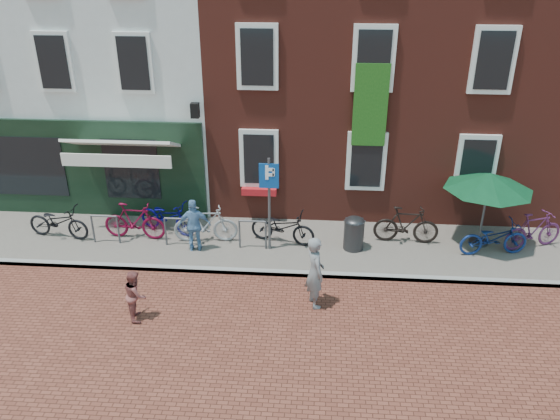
# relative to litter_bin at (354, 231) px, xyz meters

# --- Properties ---
(ground) EXTENTS (80.00, 80.00, 0.00)m
(ground) POSITION_rel_litter_bin_xyz_m (-3.17, -1.39, -0.61)
(ground) COLOR brown
(sidewalk) EXTENTS (24.00, 3.00, 0.10)m
(sidewalk) POSITION_rel_litter_bin_xyz_m (-2.17, 0.11, -0.56)
(sidewalk) COLOR slate
(sidewalk) RESTS_ON ground
(building_stucco) EXTENTS (8.00, 8.00, 9.00)m
(building_stucco) POSITION_rel_litter_bin_xyz_m (-8.17, 5.61, 3.89)
(building_stucco) COLOR silver
(building_stucco) RESTS_ON ground
(building_brick_mid) EXTENTS (6.00, 8.00, 10.00)m
(building_brick_mid) POSITION_rel_litter_bin_xyz_m (-1.17, 5.61, 4.39)
(building_brick_mid) COLOR maroon
(building_brick_mid) RESTS_ON ground
(building_brick_right) EXTENTS (6.00, 8.00, 10.00)m
(building_brick_right) POSITION_rel_litter_bin_xyz_m (4.83, 5.61, 4.39)
(building_brick_right) COLOR maroon
(building_brick_right) RESTS_ON ground
(litter_bin) EXTENTS (0.53, 0.53, 0.98)m
(litter_bin) POSITION_rel_litter_bin_xyz_m (0.00, 0.00, 0.00)
(litter_bin) COLOR #302F32
(litter_bin) RESTS_ON sidewalk
(parking_sign) EXTENTS (0.50, 0.07, 2.56)m
(parking_sign) POSITION_rel_litter_bin_xyz_m (-2.22, -0.20, 1.19)
(parking_sign) COLOR #4C4C4F
(parking_sign) RESTS_ON sidewalk
(parasol) EXTENTS (2.30, 2.30, 2.15)m
(parasol) POSITION_rel_litter_bin_xyz_m (3.41, 0.53, 1.40)
(parasol) COLOR #4C4C4F
(parasol) RESTS_ON sidewalk
(woman) EXTENTS (0.60, 0.73, 1.72)m
(woman) POSITION_rel_litter_bin_xyz_m (-0.99, -2.49, 0.25)
(woman) COLOR slate
(woman) RESTS_ON ground
(boy) EXTENTS (0.59, 0.67, 1.17)m
(boy) POSITION_rel_litter_bin_xyz_m (-4.84, -3.27, -0.02)
(boy) COLOR #924A46
(boy) RESTS_ON ground
(cafe_person) EXTENTS (0.90, 0.50, 1.45)m
(cafe_person) POSITION_rel_litter_bin_xyz_m (-4.17, -0.39, 0.22)
(cafe_person) COLOR #628EBA
(cafe_person) RESTS_ON sidewalk
(bicycle_0) EXTENTS (1.87, 0.89, 0.94)m
(bicycle_0) POSITION_rel_litter_bin_xyz_m (-8.08, 0.03, -0.04)
(bicycle_0) COLOR black
(bicycle_0) RESTS_ON sidewalk
(bicycle_1) EXTENTS (1.77, 0.60, 1.04)m
(bicycle_1) POSITION_rel_litter_bin_xyz_m (-5.97, 0.13, 0.02)
(bicycle_1) COLOR #600620
(bicycle_1) RESTS_ON sidewalk
(bicycle_2) EXTENTS (1.90, 1.22, 0.94)m
(bicycle_2) POSITION_rel_litter_bin_xyz_m (-5.17, 0.57, -0.04)
(bicycle_2) COLOR #070662
(bicycle_2) RESTS_ON sidewalk
(bicycle_3) EXTENTS (1.77, 0.64, 1.04)m
(bicycle_3) POSITION_rel_litter_bin_xyz_m (-3.99, 0.10, 0.02)
(bicycle_3) COLOR gray
(bicycle_3) RESTS_ON sidewalk
(bicycle_4) EXTENTS (1.89, 1.04, 0.94)m
(bicycle_4) POSITION_rel_litter_bin_xyz_m (-1.90, 0.19, -0.04)
(bicycle_4) COLOR black
(bicycle_4) RESTS_ON sidewalk
(bicycle_5) EXTENTS (1.76, 0.57, 1.04)m
(bicycle_5) POSITION_rel_litter_bin_xyz_m (1.42, 0.46, 0.02)
(bicycle_5) COLOR black
(bicycle_5) RESTS_ON sidewalk
(bicycle_6) EXTENTS (1.87, 0.89, 0.94)m
(bicycle_6) POSITION_rel_litter_bin_xyz_m (3.61, -0.02, -0.04)
(bicycle_6) COLOR navy
(bicycle_6) RESTS_ON sidewalk
(bicycle_7) EXTENTS (1.80, 1.07, 1.04)m
(bicycle_7) POSITION_rel_litter_bin_xyz_m (4.74, 0.39, 0.02)
(bicycle_7) COLOR #53204A
(bicycle_7) RESTS_ON sidewalk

